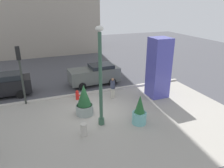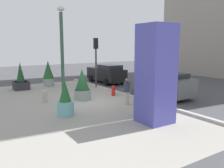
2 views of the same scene
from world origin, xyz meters
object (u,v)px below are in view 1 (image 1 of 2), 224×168
Objects in this scene: car_curb_east at (95,74)px; pedestrian_crossing at (113,87)px; art_pillar_blue at (159,68)px; concrete_bollard at (84,130)px; traffic_light_corner at (20,66)px; car_intersection at (1,86)px; lamp_post at (101,80)px; potted_plant_near_left at (84,101)px; fire_hydrant at (77,95)px; potted_plant_mid_plaza at (139,112)px.

car_curb_east is 3.45m from pedestrian_crossing.
art_pillar_blue is 7.67m from concrete_bollard.
car_intersection is (-1.69, 2.08, -1.94)m from traffic_light_corner.
lamp_post is 1.27× the size of art_pillar_blue.
traffic_light_corner is at bearing 139.75° from potted_plant_near_left.
traffic_light_corner is at bearing 132.55° from lamp_post.
lamp_post is 2.88m from concrete_bollard.
traffic_light_corner is 6.54m from car_curb_east.
traffic_light_corner is (-3.67, 0.64, 2.48)m from fire_hydrant.
potted_plant_near_left is at bearing -113.93° from car_curb_east.
car_intersection is 7.59m from car_curb_east.
concrete_bollard is 5.26m from pedestrian_crossing.
potted_plant_mid_plaza is 0.42× the size of car_curb_east.
potted_plant_mid_plaza reaches higher than pedestrian_crossing.
pedestrian_crossing is (2.66, 1.71, -0.04)m from potted_plant_near_left.
potted_plant_mid_plaza is at bearing 0.47° from concrete_bollard.
car_intersection reaches higher than car_curb_east.
fire_hydrant is at bearing 165.28° from art_pillar_blue.
potted_plant_mid_plaza is at bearing -59.93° from fire_hydrant.
car_curb_east is at bearing 66.07° from potted_plant_near_left.
lamp_post is at bearing -121.89° from pedestrian_crossing.
potted_plant_mid_plaza is (2.80, -2.31, -0.17)m from potted_plant_near_left.
potted_plant_mid_plaza is at bearing -135.75° from art_pillar_blue.
pedestrian_crossing is at bearing -23.28° from car_intersection.
traffic_light_corner is (-2.96, 5.41, 2.47)m from concrete_bollard.
potted_plant_mid_plaza is 2.50× the size of fire_hydrant.
car_curb_east reaches higher than fire_hydrant.
lamp_post is at bearing -47.45° from traffic_light_corner.
potted_plant_mid_plaza is 0.45× the size of traffic_light_corner.
potted_plant_mid_plaza reaches higher than car_intersection.
car_intersection is at bearing 129.21° from traffic_light_corner.
concrete_bollard is (-6.71, -3.20, -1.91)m from art_pillar_blue.
car_curb_east is at bearing 131.38° from art_pillar_blue.
potted_plant_near_left reaches higher than pedestrian_crossing.
concrete_bollard is 0.46× the size of pedestrian_crossing.
potted_plant_mid_plaza is 4.03m from pedestrian_crossing.
concrete_bollard is 8.83m from car_intersection.
concrete_bollard is 6.64m from traffic_light_corner.
potted_plant_mid_plaza reaches higher than concrete_bollard.
car_curb_east is (-3.77, 4.28, -1.37)m from art_pillar_blue.
pedestrian_crossing reaches higher than fire_hydrant.
car_curb_east is at bearing 19.36° from traffic_light_corner.
potted_plant_mid_plaza is 1.15× the size of pedestrian_crossing.
potted_plant_mid_plaza is (2.17, -0.75, -2.06)m from lamp_post.
lamp_post is 9.16m from car_intersection.
concrete_bollard is (-1.28, -0.78, -2.46)m from lamp_post.
traffic_light_corner is 3.31m from car_intersection.
pedestrian_crossing is (0.38, -3.43, -0.01)m from car_curb_east.
traffic_light_corner is (-6.42, 5.38, 2.07)m from potted_plant_mid_plaza.
potted_plant_near_left is 3.64m from potted_plant_mid_plaza.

